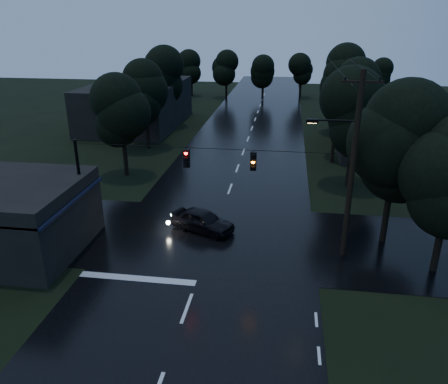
# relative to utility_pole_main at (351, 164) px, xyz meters

# --- Properties ---
(main_road) EXTENTS (12.00, 120.00, 0.02)m
(main_road) POSITION_rel_utility_pole_main_xyz_m (-7.41, 19.00, -5.26)
(main_road) COLOR black
(main_road) RESTS_ON ground
(cross_street) EXTENTS (60.00, 9.00, 0.02)m
(cross_street) POSITION_rel_utility_pole_main_xyz_m (-7.41, 1.00, -5.26)
(cross_street) COLOR black
(cross_street) RESTS_ON ground
(building_far_right) EXTENTS (10.00, 14.00, 4.40)m
(building_far_right) POSITION_rel_utility_pole_main_xyz_m (6.59, 23.00, -3.06)
(building_far_right) COLOR black
(building_far_right) RESTS_ON ground
(building_far_left) EXTENTS (10.00, 16.00, 5.00)m
(building_far_left) POSITION_rel_utility_pole_main_xyz_m (-21.41, 29.00, -2.76)
(building_far_left) COLOR black
(building_far_left) RESTS_ON ground
(utility_pole_main) EXTENTS (3.50, 0.30, 10.00)m
(utility_pole_main) POSITION_rel_utility_pole_main_xyz_m (0.00, 0.00, 0.00)
(utility_pole_main) COLOR black
(utility_pole_main) RESTS_ON ground
(utility_pole_far) EXTENTS (2.00, 0.30, 7.50)m
(utility_pole_far) POSITION_rel_utility_pole_main_xyz_m (0.89, 17.00, -1.38)
(utility_pole_far) COLOR black
(utility_pole_far) RESTS_ON ground
(anchor_pole_left) EXTENTS (0.18, 0.18, 6.00)m
(anchor_pole_left) POSITION_rel_utility_pole_main_xyz_m (-14.91, 0.00, -2.26)
(anchor_pole_left) COLOR black
(anchor_pole_left) RESTS_ON ground
(span_signals) EXTENTS (15.00, 0.37, 1.12)m
(span_signals) POSITION_rel_utility_pole_main_xyz_m (-6.85, -0.01, -0.01)
(span_signals) COLOR black
(span_signals) RESTS_ON ground
(tree_corner_near) EXTENTS (4.48, 4.48, 9.44)m
(tree_corner_near) POSITION_rel_utility_pole_main_xyz_m (2.59, 2.00, 0.74)
(tree_corner_near) COLOR black
(tree_corner_near) RESTS_ON ground
(tree_left_a) EXTENTS (3.92, 3.92, 8.26)m
(tree_left_a) POSITION_rel_utility_pole_main_xyz_m (-16.41, 11.00, -0.02)
(tree_left_a) COLOR black
(tree_left_a) RESTS_ON ground
(tree_left_b) EXTENTS (4.20, 4.20, 8.85)m
(tree_left_b) POSITION_rel_utility_pole_main_xyz_m (-17.01, 19.00, 0.36)
(tree_left_b) COLOR black
(tree_left_b) RESTS_ON ground
(tree_left_c) EXTENTS (4.48, 4.48, 9.44)m
(tree_left_c) POSITION_rel_utility_pole_main_xyz_m (-17.61, 29.00, 0.74)
(tree_left_c) COLOR black
(tree_left_c) RESTS_ON ground
(tree_right_a) EXTENTS (4.20, 4.20, 8.85)m
(tree_right_a) POSITION_rel_utility_pole_main_xyz_m (1.59, 11.00, 0.36)
(tree_right_a) COLOR black
(tree_right_a) RESTS_ON ground
(tree_right_b) EXTENTS (4.48, 4.48, 9.44)m
(tree_right_b) POSITION_rel_utility_pole_main_xyz_m (2.19, 19.00, 0.74)
(tree_right_b) COLOR black
(tree_right_b) RESTS_ON ground
(tree_right_c) EXTENTS (4.76, 4.76, 10.03)m
(tree_right_c) POSITION_rel_utility_pole_main_xyz_m (2.79, 29.00, 1.11)
(tree_right_c) COLOR black
(tree_right_c) RESTS_ON ground
(car) EXTENTS (4.34, 3.00, 1.37)m
(car) POSITION_rel_utility_pole_main_xyz_m (-8.16, 1.78, -4.57)
(car) COLOR black
(car) RESTS_ON ground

